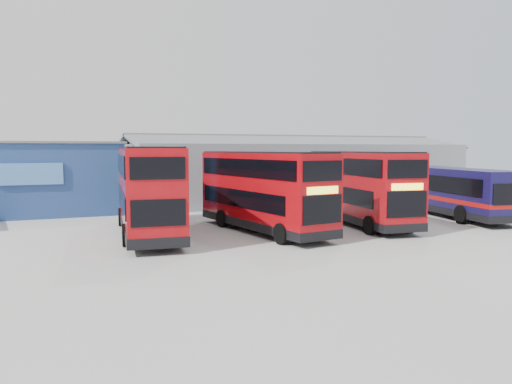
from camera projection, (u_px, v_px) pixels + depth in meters
name	position (u px, v px, depth m)	size (l,w,h in m)	color
ground_plane	(331.00, 241.00, 24.93)	(120.00, 120.00, 0.00)	#A4A49F
office_block	(32.00, 177.00, 35.86)	(12.30, 8.32, 5.12)	navy
maintenance_shed	(293.00, 171.00, 46.16)	(30.50, 12.00, 5.89)	gray
double_decker_left	(148.00, 192.00, 26.44)	(3.80, 11.36, 4.72)	#A0090F
double_decker_centre	(263.00, 192.00, 27.63)	(4.01, 10.79, 4.46)	#A0090F
double_decker_right	(360.00, 188.00, 30.41)	(3.90, 10.76, 4.46)	#A0090F
single_decker_blue	(449.00, 192.00, 34.22)	(5.10, 12.51, 3.32)	#0D0D3A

